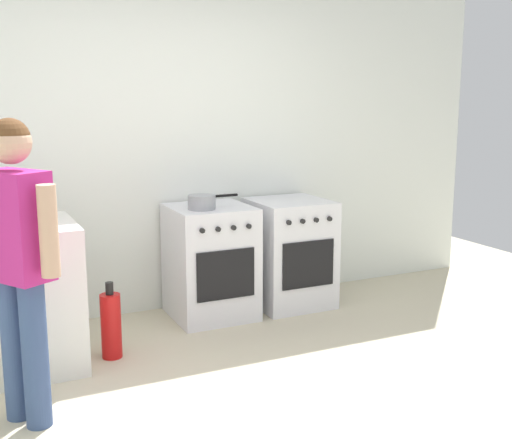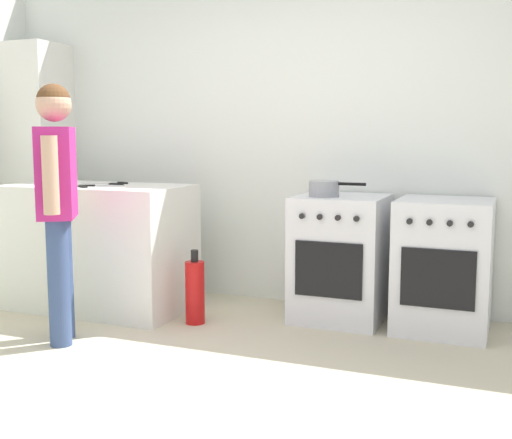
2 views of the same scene
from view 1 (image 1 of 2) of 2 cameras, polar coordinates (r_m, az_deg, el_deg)
name	(u,v)px [view 1 (image 1 of 2)]	position (r m, az deg, el deg)	size (l,w,h in m)	color
ground_plane	(258,415)	(3.53, 0.22, -17.02)	(8.00, 8.00, 0.00)	beige
back_wall	(148,144)	(4.97, -9.58, 6.65)	(6.00, 0.10, 2.60)	silver
oven_left	(210,262)	(4.87, -4.07, -3.75)	(0.59, 0.62, 0.85)	silver
oven_right	(289,252)	(5.14, 2.99, -2.94)	(0.58, 0.62, 0.85)	silver
pot	(202,202)	(4.65, -4.81, 1.56)	(0.38, 0.20, 0.10)	gray
person	(17,249)	(3.36, -20.44, -2.46)	(0.35, 0.50, 1.55)	#384C7A
fire_extinguisher	(111,325)	(4.25, -12.76, -9.13)	(0.13, 0.13, 0.50)	red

